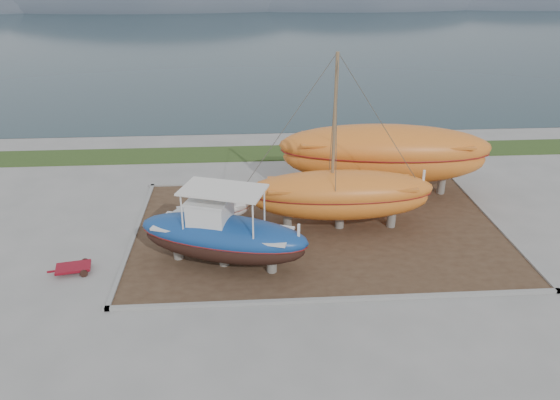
{
  "coord_description": "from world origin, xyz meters",
  "views": [
    {
      "loc": [
        -3.54,
        -20.07,
        12.79
      ],
      "look_at": [
        -1.93,
        4.0,
        1.72
      ],
      "focal_mm": 35.0,
      "sensor_mm": 36.0,
      "label": 1
    }
  ],
  "objects_px": {
    "orange_sailboat": "(343,146)",
    "orange_bare_hull": "(383,161)",
    "blue_caique": "(223,228)",
    "red_trailer": "(74,269)",
    "white_dinghy": "(211,214)"
  },
  "relations": [
    {
      "from": "blue_caique",
      "to": "orange_sailboat",
      "type": "relative_size",
      "value": 0.84
    },
    {
      "from": "blue_caique",
      "to": "red_trailer",
      "type": "distance_m",
      "value": 6.77
    },
    {
      "from": "orange_sailboat",
      "to": "orange_bare_hull",
      "type": "bearing_deg",
      "value": 54.66
    },
    {
      "from": "orange_sailboat",
      "to": "orange_bare_hull",
      "type": "xyz_separation_m",
      "value": [
        3.13,
        4.2,
        -2.41
      ]
    },
    {
      "from": "orange_bare_hull",
      "to": "red_trailer",
      "type": "distance_m",
      "value": 17.22
    },
    {
      "from": "red_trailer",
      "to": "white_dinghy",
      "type": "bearing_deg",
      "value": 23.45
    },
    {
      "from": "red_trailer",
      "to": "orange_bare_hull",
      "type": "bearing_deg",
      "value": 15.09
    },
    {
      "from": "blue_caique",
      "to": "orange_sailboat",
      "type": "xyz_separation_m",
      "value": [
        5.7,
        3.23,
        2.51
      ]
    },
    {
      "from": "orange_bare_hull",
      "to": "red_trailer",
      "type": "height_order",
      "value": "orange_bare_hull"
    },
    {
      "from": "blue_caique",
      "to": "white_dinghy",
      "type": "xyz_separation_m",
      "value": [
        -0.73,
        3.88,
        -1.21
      ]
    },
    {
      "from": "orange_sailboat",
      "to": "red_trailer",
      "type": "relative_size",
      "value": 4.18
    },
    {
      "from": "blue_caique",
      "to": "white_dinghy",
      "type": "bearing_deg",
      "value": 119.31
    },
    {
      "from": "white_dinghy",
      "to": "blue_caique",
      "type": "bearing_deg",
      "value": -96.63
    },
    {
      "from": "white_dinghy",
      "to": "red_trailer",
      "type": "height_order",
      "value": "white_dinghy"
    },
    {
      "from": "white_dinghy",
      "to": "orange_sailboat",
      "type": "bearing_deg",
      "value": -23.08
    }
  ]
}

